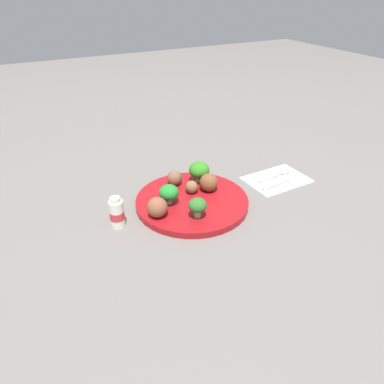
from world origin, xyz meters
The scene contains 13 objects.
ground_plane centered at (0.00, 0.00, 0.00)m, with size 4.00×4.00×0.00m, color slate.
plate centered at (0.00, 0.00, 0.01)m, with size 0.28×0.28×0.02m, color maroon.
broccoli_floret_back_left centered at (-0.06, 0.01, 0.05)m, with size 0.05×0.05×0.05m.
broccoli_floret_mid_left centered at (0.06, 0.07, 0.05)m, with size 0.05×0.05×0.06m.
broccoli_floret_front_left centered at (-0.02, -0.07, 0.05)m, with size 0.04×0.04×0.05m.
meatball_far_rim centered at (0.01, 0.03, 0.03)m, with size 0.03×0.03×0.03m, color brown.
meatball_mid_right centered at (0.06, 0.02, 0.04)m, with size 0.05×0.05×0.05m, color brown.
meatball_back_right centered at (-0.01, 0.08, 0.04)m, with size 0.04×0.04×0.04m, color brown.
meatball_back_left centered at (-0.10, -0.03, 0.04)m, with size 0.05×0.05×0.05m, color brown.
napkin centered at (0.27, 0.00, 0.00)m, with size 0.17×0.12×0.01m, color white.
fork centered at (0.28, 0.02, 0.01)m, with size 0.12×0.03×0.01m.
knife centered at (0.28, -0.02, 0.01)m, with size 0.15×0.03×0.01m.
yogurt_bottle centered at (-0.19, 0.00, 0.03)m, with size 0.03×0.03×0.07m.
Camera 1 is at (-0.35, -0.67, 0.49)m, focal length 33.75 mm.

